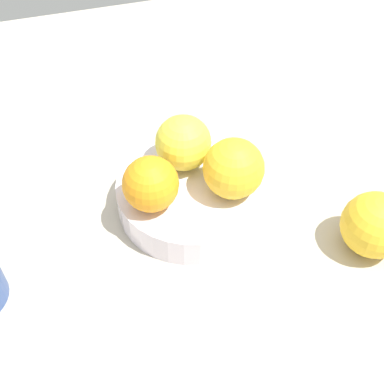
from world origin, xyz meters
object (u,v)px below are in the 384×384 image
at_px(orange_in_bowl_2, 185,142).
at_px(orange_loose_0, 375,225).
at_px(orange_in_bowl_1, 234,169).
at_px(fruit_bowl, 192,195).
at_px(orange_in_bowl_0, 151,184).

xyz_separation_m(orange_in_bowl_2, orange_loose_0, (-0.18, 0.16, -0.04)).
bearing_deg(orange_loose_0, orange_in_bowl_1, -35.25).
distance_m(fruit_bowl, orange_in_bowl_2, 0.07).
height_order(orange_in_bowl_2, orange_loose_0, orange_in_bowl_2).
bearing_deg(orange_in_bowl_0, fruit_bowl, -162.15).
relative_size(orange_in_bowl_0, orange_loose_0, 0.84).
relative_size(orange_in_bowl_2, orange_loose_0, 0.89).
bearing_deg(fruit_bowl, orange_loose_0, 145.91).
distance_m(orange_in_bowl_2, orange_loose_0, 0.24).
bearing_deg(orange_in_bowl_1, orange_in_bowl_0, -4.27).
relative_size(orange_in_bowl_0, orange_in_bowl_2, 0.94).
xyz_separation_m(fruit_bowl, orange_in_bowl_2, (-0.00, -0.04, 0.06)).
relative_size(fruit_bowl, orange_in_bowl_0, 2.87).
height_order(fruit_bowl, orange_in_bowl_2, orange_in_bowl_2).
bearing_deg(fruit_bowl, orange_in_bowl_0, 17.85).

